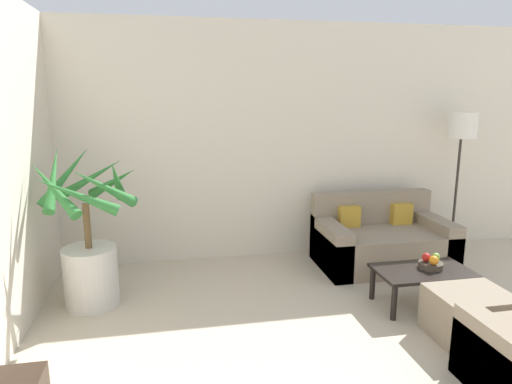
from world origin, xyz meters
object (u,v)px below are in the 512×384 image
apple_red (426,257)px  potted_palm (89,249)px  sofa_loveseat (381,242)px  floor_lamp (461,133)px  ottoman (469,315)px  coffee_table (423,275)px  fruit_bowl (431,265)px  apple_green (436,257)px  orange_fruit (434,260)px

apple_red → potted_palm: bearing=169.8°
sofa_loveseat → floor_lamp: floor_lamp is taller
ottoman → coffee_table: bearing=96.3°
floor_lamp → coffee_table: floor_lamp is taller
fruit_bowl → coffee_table: bearing=-165.5°
potted_palm → fruit_bowl: bearing=-10.6°
potted_palm → ottoman: potted_palm is taller
potted_palm → ottoman: bearing=-21.2°
apple_green → orange_fruit: bearing=-131.1°
potted_palm → apple_green: (3.10, -0.55, -0.10)m
floor_lamp → apple_red: (-1.07, -1.17, -1.02)m
floor_lamp → apple_green: size_ratio=21.52×
apple_green → potted_palm: bearing=169.9°
floor_lamp → apple_green: (-0.98, -1.18, -1.02)m
fruit_bowl → apple_red: bearing=138.1°
potted_palm → ottoman: 3.26m
potted_palm → floor_lamp: floor_lamp is taller
coffee_table → ottoman: ottoman is taller
coffee_table → orange_fruit: size_ratio=10.38×
floor_lamp → apple_red: 1.88m
fruit_bowl → apple_green: bearing=19.5°
coffee_table → apple_green: (0.14, 0.04, 0.14)m
fruit_bowl → ottoman: size_ratio=0.37×
orange_fruit → apple_red: bearing=104.8°
apple_green → ottoman: 0.68m
sofa_loveseat → fruit_bowl: sofa_loveseat is taller
sofa_loveseat → apple_red: size_ratio=17.99×
apple_red → ottoman: (0.01, -0.63, -0.25)m
floor_lamp → ottoman: 2.44m
fruit_bowl → floor_lamp: bearing=49.2°
sofa_loveseat → apple_red: bearing=-92.8°
floor_lamp → fruit_bowl: bearing=-130.8°
ottoman → potted_palm: bearing=158.8°
orange_fruit → ottoman: size_ratio=0.14×
sofa_loveseat → coffee_table: size_ratio=1.68×
orange_fruit → ottoman: 0.60m
potted_palm → apple_red: size_ratio=18.29×
ottoman → fruit_bowl: bearing=87.9°
sofa_loveseat → fruit_bowl: (-0.01, -1.01, 0.11)m
sofa_loveseat → floor_lamp: (1.02, 0.19, 1.19)m
fruit_bowl → orange_fruit: (-0.01, -0.06, 0.07)m
apple_green → orange_fruit: size_ratio=0.96×
coffee_table → apple_green: size_ratio=10.84×
floor_lamp → apple_red: bearing=-132.4°
potted_palm → apple_green: bearing=-10.1°
fruit_bowl → ottoman: fruit_bowl is taller
floor_lamp → orange_fruit: size_ratio=20.62×
potted_palm → apple_red: (3.01, -0.54, -0.10)m
sofa_loveseat → apple_green: size_ratio=18.23×
floor_lamp → coffee_table: 2.02m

